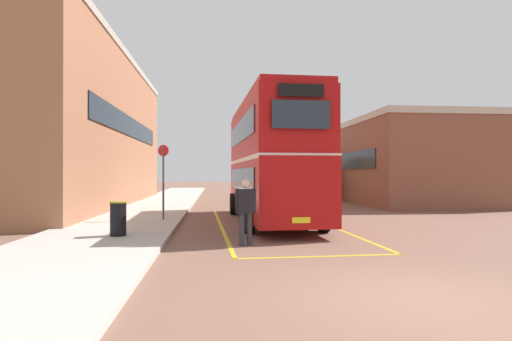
{
  "coord_description": "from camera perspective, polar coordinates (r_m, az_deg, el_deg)",
  "views": [
    {
      "loc": [
        -3.15,
        -6.31,
        1.96
      ],
      "look_at": [
        -1.36,
        12.53,
        2.06
      ],
      "focal_mm": 29.84,
      "sensor_mm": 36.0,
      "label": 1
    }
  ],
  "objects": [
    {
      "name": "depot_building_right",
      "position": [
        30.42,
        19.22,
        1.07
      ],
      "size": [
        8.19,
        14.29,
        5.35
      ],
      "color": "brown",
      "rests_on": "ground"
    },
    {
      "name": "sidewalk_left",
      "position": [
        23.43,
        -13.68,
        -4.92
      ],
      "size": [
        4.0,
        57.6,
        0.14
      ],
      "primitive_type": "cube",
      "color": "#B2ADA3",
      "rests_on": "ground"
    },
    {
      "name": "litter_bin",
      "position": [
        12.97,
        -17.99,
        -6.15
      ],
      "size": [
        0.48,
        0.48,
        0.99
      ],
      "color": "black",
      "rests_on": "sidewalk_left"
    },
    {
      "name": "bay_marking_yellow",
      "position": [
        15.22,
        3.03,
        -7.69
      ],
      "size": [
        4.6,
        12.33,
        0.01
      ],
      "color": "gold",
      "rests_on": "ground"
    },
    {
      "name": "ground_plane",
      "position": [
        21.04,
        3.22,
        -5.65
      ],
      "size": [
        135.6,
        135.6,
        0.0
      ],
      "primitive_type": "plane",
      "color": "brown"
    },
    {
      "name": "pedestrian_boarding",
      "position": [
        11.48,
        -1.39,
        -4.88
      ],
      "size": [
        0.56,
        0.39,
        1.79
      ],
      "color": "#2D2D38",
      "rests_on": "ground"
    },
    {
      "name": "double_decker_bus",
      "position": [
        16.97,
        1.97,
        1.56
      ],
      "size": [
        3.04,
        10.26,
        4.75
      ],
      "color": "black",
      "rests_on": "ground"
    },
    {
      "name": "single_deck_bus",
      "position": [
        33.26,
        4.55,
        -0.85
      ],
      "size": [
        3.45,
        9.93,
        3.02
      ],
      "color": "black",
      "rests_on": "ground"
    },
    {
      "name": "bus_stop_sign",
      "position": [
        16.91,
        -12.32,
        -0.59
      ],
      "size": [
        0.43,
        0.15,
        2.9
      ],
      "color": "#4C4C51",
      "rests_on": "sidewalk_left"
    },
    {
      "name": "brick_building_left",
      "position": [
        26.62,
        -21.77,
        4.97
      ],
      "size": [
        5.16,
        22.27,
        8.78
      ],
      "color": "#9E6647",
      "rests_on": "ground"
    }
  ]
}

